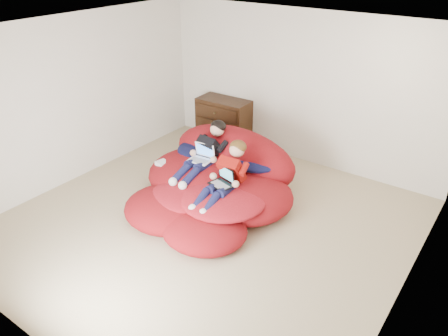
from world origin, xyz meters
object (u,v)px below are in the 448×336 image
older_boy (206,150)px  laptop_white (202,156)px  younger_boy (226,173)px  laptop_black (223,180)px  dresser (224,122)px  beanbag_pile (216,181)px

older_boy → laptop_white: older_boy is taller
younger_boy → laptop_black: bearing=-90.0°
dresser → laptop_black: size_ratio=2.73×
dresser → beanbag_pile: 1.92m
dresser → younger_boy: younger_boy is taller
beanbag_pile → younger_boy: 0.58m
laptop_black → beanbag_pile: bearing=137.7°
beanbag_pile → laptop_white: bearing=-171.7°
laptop_white → laptop_black: 0.68m
laptop_white → laptop_black: size_ratio=0.94×
laptop_black → younger_boy: bearing=90.0°
older_boy → younger_boy: bearing=-29.0°
younger_boy → laptop_white: size_ratio=3.17×
beanbag_pile → laptop_black: bearing=-42.3°
laptop_black → older_boy: bearing=145.9°
older_boy → laptop_black: bearing=-34.1°
dresser → laptop_black: dresser is taller
older_boy → younger_boy: older_boy is taller
dresser → laptop_white: dresser is taller
younger_boy → laptop_white: younger_boy is taller
dresser → laptop_white: size_ratio=2.89×
dresser → younger_boy: (1.40, -1.88, 0.20)m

